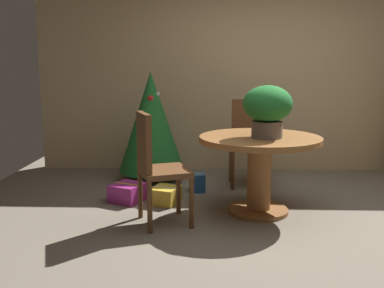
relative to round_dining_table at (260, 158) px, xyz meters
name	(u,v)px	position (x,y,z in m)	size (l,w,h in m)	color
ground_plane	(288,225)	(0.23, -0.34, -0.54)	(6.60, 6.60, 0.00)	#756B5B
back_wall_panel	(262,74)	(0.23, 1.86, 0.76)	(6.00, 0.10, 2.60)	tan
round_dining_table	(260,158)	(0.00, 0.00, 0.00)	(1.15, 1.15, 0.75)	brown
flower_vase	(267,108)	(0.05, -0.07, 0.49)	(0.45, 0.45, 0.48)	#665B51
wooden_chair_far	(249,138)	(0.00, 1.04, 0.02)	(0.46, 0.42, 1.01)	brown
wooden_chair_left_near	(156,163)	(-0.96, -0.35, 0.02)	(0.54, 0.57, 1.01)	brown
holiday_tree	(151,122)	(-1.18, 1.15, 0.19)	(0.80, 0.80, 1.34)	brown
gift_box_gold	(165,195)	(-0.93, 0.26, -0.46)	(0.34, 0.36, 0.17)	gold
gift_box_blue	(198,183)	(-0.61, 0.71, -0.44)	(0.18, 0.19, 0.21)	#1E569E
gift_box_purple	(128,193)	(-1.33, 0.31, -0.45)	(0.41, 0.42, 0.19)	#9E287A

